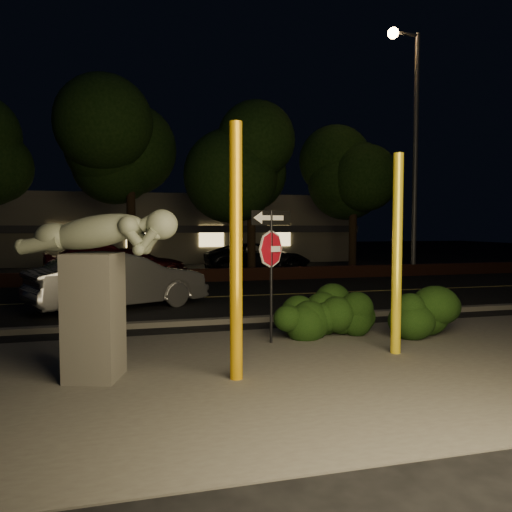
{
  "coord_description": "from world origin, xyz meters",
  "views": [
    {
      "loc": [
        -2.83,
        -7.95,
        2.18
      ],
      "look_at": [
        -0.35,
        1.32,
        1.6
      ],
      "focal_mm": 35.0,
      "sensor_mm": 36.0,
      "label": 1
    }
  ],
  "objects_px": {
    "yellow_pole_right": "(397,255)",
    "streetlight": "(411,132)",
    "signpost": "(271,249)",
    "parked_car_red": "(103,260)",
    "parked_car_dark": "(258,258)",
    "sculpture": "(96,275)",
    "parked_car_darkred": "(135,263)",
    "silver_sedan": "(119,280)",
    "yellow_pole_left": "(236,253)"
  },
  "relations": [
    {
      "from": "yellow_pole_right",
      "to": "streetlight",
      "type": "xyz_separation_m",
      "value": [
        7.58,
        11.75,
        4.52
      ]
    },
    {
      "from": "streetlight",
      "to": "yellow_pole_left",
      "type": "bearing_deg",
      "value": -135.67
    },
    {
      "from": "yellow_pole_left",
      "to": "streetlight",
      "type": "bearing_deg",
      "value": 49.81
    },
    {
      "from": "sculpture",
      "to": "parked_car_dark",
      "type": "distance_m",
      "value": 16.54
    },
    {
      "from": "yellow_pole_left",
      "to": "signpost",
      "type": "height_order",
      "value": "yellow_pole_left"
    },
    {
      "from": "parked_car_darkred",
      "to": "silver_sedan",
      "type": "bearing_deg",
      "value": 168.92
    },
    {
      "from": "signpost",
      "to": "parked_car_dark",
      "type": "height_order",
      "value": "signpost"
    },
    {
      "from": "silver_sedan",
      "to": "streetlight",
      "type": "bearing_deg",
      "value": -88.27
    },
    {
      "from": "yellow_pole_left",
      "to": "yellow_pole_right",
      "type": "distance_m",
      "value": 3.02
    },
    {
      "from": "streetlight",
      "to": "parked_car_red",
      "type": "bearing_deg",
      "value": 165.85
    },
    {
      "from": "parked_car_red",
      "to": "parked_car_dark",
      "type": "height_order",
      "value": "parked_car_red"
    },
    {
      "from": "silver_sedan",
      "to": "parked_car_red",
      "type": "relative_size",
      "value": 0.98
    },
    {
      "from": "yellow_pole_right",
      "to": "streetlight",
      "type": "relative_size",
      "value": 0.32
    },
    {
      "from": "silver_sedan",
      "to": "parked_car_darkred",
      "type": "relative_size",
      "value": 1.06
    },
    {
      "from": "sculpture",
      "to": "parked_car_darkred",
      "type": "height_order",
      "value": "sculpture"
    },
    {
      "from": "sculpture",
      "to": "streetlight",
      "type": "relative_size",
      "value": 0.23
    },
    {
      "from": "sculpture",
      "to": "parked_car_dark",
      "type": "xyz_separation_m",
      "value": [
        6.45,
        15.21,
        -0.8
      ]
    },
    {
      "from": "yellow_pole_right",
      "to": "parked_car_red",
      "type": "height_order",
      "value": "yellow_pole_right"
    },
    {
      "from": "sculpture",
      "to": "parked_car_red",
      "type": "xyz_separation_m",
      "value": [
        -0.44,
        13.88,
        -0.69
      ]
    },
    {
      "from": "yellow_pole_left",
      "to": "signpost",
      "type": "relative_size",
      "value": 1.47
    },
    {
      "from": "sculpture",
      "to": "silver_sedan",
      "type": "distance_m",
      "value": 6.26
    },
    {
      "from": "parked_car_dark",
      "to": "parked_car_red",
      "type": "bearing_deg",
      "value": 101.41
    },
    {
      "from": "yellow_pole_right",
      "to": "signpost",
      "type": "distance_m",
      "value": 2.23
    },
    {
      "from": "parked_car_darkred",
      "to": "parked_car_dark",
      "type": "relative_size",
      "value": 0.87
    },
    {
      "from": "yellow_pole_left",
      "to": "sculpture",
      "type": "relative_size",
      "value": 1.5
    },
    {
      "from": "signpost",
      "to": "silver_sedan",
      "type": "xyz_separation_m",
      "value": [
        -2.74,
        4.77,
        -1.0
      ]
    },
    {
      "from": "streetlight",
      "to": "silver_sedan",
      "type": "bearing_deg",
      "value": -160.28
    },
    {
      "from": "yellow_pole_left",
      "to": "yellow_pole_right",
      "type": "height_order",
      "value": "yellow_pole_left"
    },
    {
      "from": "streetlight",
      "to": "yellow_pole_right",
      "type": "bearing_deg",
      "value": -128.32
    },
    {
      "from": "yellow_pole_right",
      "to": "signpost",
      "type": "xyz_separation_m",
      "value": [
        -1.83,
        1.27,
        0.05
      ]
    },
    {
      "from": "parked_car_red",
      "to": "streetlight",
      "type": "bearing_deg",
      "value": -109.13
    },
    {
      "from": "sculpture",
      "to": "parked_car_dark",
      "type": "bearing_deg",
      "value": 84.41
    },
    {
      "from": "yellow_pole_left",
      "to": "parked_car_red",
      "type": "relative_size",
      "value": 0.78
    },
    {
      "from": "signpost",
      "to": "sculpture",
      "type": "distance_m",
      "value": 3.33
    },
    {
      "from": "silver_sedan",
      "to": "parked_car_darkred",
      "type": "distance_m",
      "value": 7.66
    },
    {
      "from": "silver_sedan",
      "to": "yellow_pole_right",
      "type": "bearing_deg",
      "value": -166.34
    },
    {
      "from": "parked_car_darkred",
      "to": "parked_car_dark",
      "type": "bearing_deg",
      "value": -83.17
    },
    {
      "from": "yellow_pole_right",
      "to": "parked_car_darkred",
      "type": "height_order",
      "value": "yellow_pole_right"
    },
    {
      "from": "signpost",
      "to": "parked_car_red",
      "type": "distance_m",
      "value": 12.94
    },
    {
      "from": "yellow_pole_left",
      "to": "streetlight",
      "type": "xyz_separation_m",
      "value": [
        10.52,
        12.45,
        4.41
      ]
    },
    {
      "from": "sculpture",
      "to": "silver_sedan",
      "type": "bearing_deg",
      "value": 105.0
    },
    {
      "from": "yellow_pole_right",
      "to": "sculpture",
      "type": "bearing_deg",
      "value": -177.91
    },
    {
      "from": "parked_car_dark",
      "to": "yellow_pole_right",
      "type": "bearing_deg",
      "value": 174.32
    },
    {
      "from": "signpost",
      "to": "parked_car_darkred",
      "type": "bearing_deg",
      "value": 84.66
    },
    {
      "from": "yellow_pole_left",
      "to": "sculpture",
      "type": "xyz_separation_m",
      "value": [
        -1.89,
        0.52,
        -0.32
      ]
    },
    {
      "from": "yellow_pole_left",
      "to": "parked_car_red",
      "type": "height_order",
      "value": "yellow_pole_left"
    },
    {
      "from": "signpost",
      "to": "streetlight",
      "type": "xyz_separation_m",
      "value": [
        9.41,
        10.48,
        4.47
      ]
    },
    {
      "from": "yellow_pole_left",
      "to": "silver_sedan",
      "type": "distance_m",
      "value": 7.01
    },
    {
      "from": "streetlight",
      "to": "parked_car_darkred",
      "type": "relative_size",
      "value": 2.42
    },
    {
      "from": "signpost",
      "to": "yellow_pole_right",
      "type": "bearing_deg",
      "value": -49.88
    }
  ]
}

